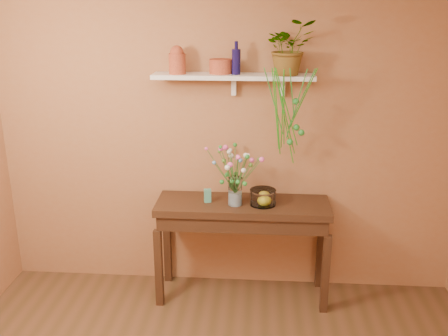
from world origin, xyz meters
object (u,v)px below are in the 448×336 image
(spider_plant, at_px, (289,47))
(glass_bowl, at_px, (263,198))
(blue_bottle, at_px, (236,61))
(glass_vase, at_px, (235,193))
(bouquet, at_px, (235,164))
(terracotta_jug, at_px, (177,60))
(sideboard, at_px, (243,217))

(spider_plant, bearing_deg, glass_bowl, -143.44)
(blue_bottle, height_order, glass_bowl, blue_bottle)
(glass_vase, bearing_deg, bouquet, 118.56)
(terracotta_jug, xyz_separation_m, spider_plant, (0.88, 0.00, 0.11))
(sideboard, relative_size, glass_bowl, 6.73)
(glass_vase, height_order, bouquet, bouquet)
(sideboard, xyz_separation_m, glass_bowl, (0.17, -0.03, 0.19))
(blue_bottle, relative_size, glass_bowl, 1.19)
(terracotta_jug, distance_m, glass_vase, 1.17)
(blue_bottle, xyz_separation_m, glass_bowl, (0.24, -0.14, -1.10))
(terracotta_jug, distance_m, blue_bottle, 0.47)
(sideboard, height_order, blue_bottle, blue_bottle)
(bouquet, bearing_deg, sideboard, 37.38)
(terracotta_jug, height_order, bouquet, terracotta_jug)
(blue_bottle, xyz_separation_m, spider_plant, (0.41, -0.01, 0.11))
(sideboard, xyz_separation_m, spider_plant, (0.34, 0.10, 1.40))
(sideboard, relative_size, spider_plant, 3.41)
(glass_vase, bearing_deg, terracotta_jug, 162.32)
(terracotta_jug, xyz_separation_m, bouquet, (0.48, -0.15, -0.81))
(spider_plant, height_order, bouquet, spider_plant)
(blue_bottle, bearing_deg, bouquet, -88.06)
(blue_bottle, distance_m, glass_bowl, 1.13)
(terracotta_jug, xyz_separation_m, glass_bowl, (0.71, -0.13, -1.10))
(terracotta_jug, bearing_deg, blue_bottle, 1.15)
(sideboard, height_order, glass_vase, glass_vase)
(blue_bottle, bearing_deg, glass_bowl, -30.51)
(glass_bowl, bearing_deg, bouquet, -175.32)
(sideboard, xyz_separation_m, bouquet, (-0.07, -0.05, 0.48))
(blue_bottle, distance_m, glass_vase, 1.07)
(glass_vase, relative_size, bouquet, 0.49)
(blue_bottle, relative_size, bouquet, 0.54)
(terracotta_jug, relative_size, bouquet, 0.47)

